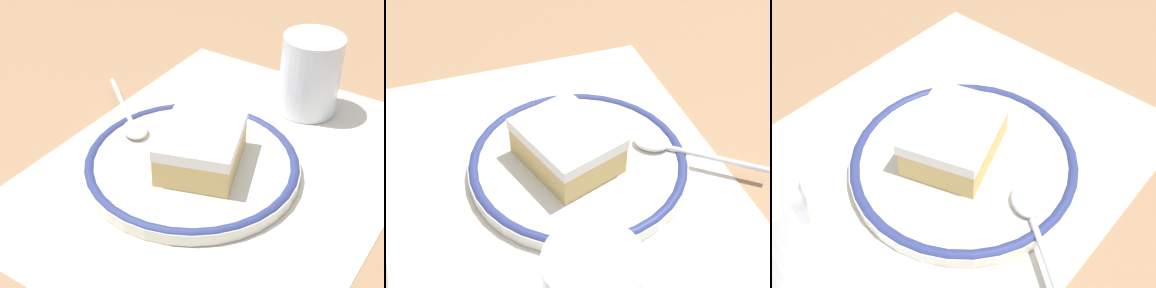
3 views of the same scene
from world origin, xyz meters
TOP-DOWN VIEW (x-y plane):
  - ground_plane at (0.00, 0.00)m, footprint 2.40×2.40m
  - placemat at (0.00, 0.00)m, footprint 0.45×0.34m
  - plate at (0.02, -0.02)m, footprint 0.22×0.22m
  - cake_slice at (0.02, -0.01)m, footprint 0.12×0.10m
  - spoon at (0.00, -0.12)m, footprint 0.10×0.12m

SIDE VIEW (x-z plane):
  - ground_plane at x=0.00m, z-range 0.00..0.00m
  - placemat at x=0.00m, z-range 0.00..0.00m
  - plate at x=0.02m, z-range 0.00..0.02m
  - spoon at x=0.00m, z-range 0.01..0.02m
  - cake_slice at x=0.02m, z-range 0.01..0.06m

